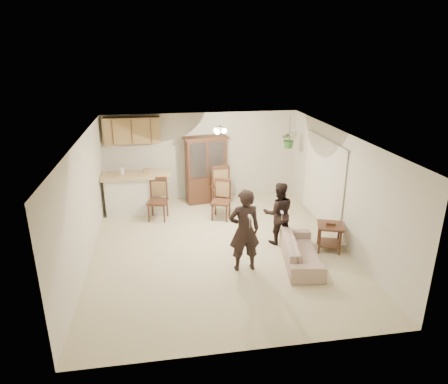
{
  "coord_description": "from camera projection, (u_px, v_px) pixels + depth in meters",
  "views": [
    {
      "loc": [
        -1.15,
        -7.86,
        4.2
      ],
      "look_at": [
        0.18,
        0.4,
        1.16
      ],
      "focal_mm": 32.0,
      "sensor_mm": 36.0,
      "label": 1
    }
  ],
  "objects": [
    {
      "name": "chair_hutch_left",
      "position": [
        221.0,
        208.0,
        10.31
      ],
      "size": [
        0.59,
        0.59,
        1.04
      ],
      "rotation": [
        0.0,
        0.0,
        -0.37
      ],
      "color": "#392315",
      "rests_on": "floor"
    },
    {
      "name": "wall_right",
      "position": [
        340.0,
        188.0,
        8.89
      ],
      "size": [
        0.02,
        6.5,
        2.5
      ],
      "primitive_type": "cube",
      "color": "beige",
      "rests_on": "ground"
    },
    {
      "name": "child",
      "position": [
        278.0,
        215.0,
        8.91
      ],
      "size": [
        0.7,
        0.56,
        1.35
      ],
      "primitive_type": "imported",
      "rotation": [
        0.0,
        0.0,
        3.06
      ],
      "color": "black",
      "rests_on": "floor"
    },
    {
      "name": "ceiling_fixture",
      "position": [
        219.0,
        130.0,
        9.23
      ],
      "size": [
        0.36,
        0.36,
        0.2
      ],
      "primitive_type": null,
      "color": "beige",
      "rests_on": "ceiling"
    },
    {
      "name": "vertical_blinds",
      "position": [
        322.0,
        182.0,
        9.77
      ],
      "size": [
        0.06,
        2.3,
        2.1
      ],
      "primitive_type": null,
      "color": "silver",
      "rests_on": "wall_right"
    },
    {
      "name": "controller_child",
      "position": [
        282.0,
        212.0,
        8.52
      ],
      "size": [
        0.05,
        0.13,
        0.04
      ],
      "primitive_type": "cube",
      "rotation": [
        0.0,
        0.0,
        3.06
      ],
      "color": "white",
      "rests_on": "child"
    },
    {
      "name": "adult",
      "position": [
        244.0,
        228.0,
        7.75
      ],
      "size": [
        0.67,
        0.45,
        1.8
      ],
      "primitive_type": "imported",
      "rotation": [
        0.0,
        0.0,
        3.17
      ],
      "color": "black",
      "rests_on": "floor"
    },
    {
      "name": "china_hutch",
      "position": [
        206.0,
        170.0,
        11.28
      ],
      "size": [
        1.26,
        0.65,
        1.9
      ],
      "rotation": [
        0.0,
        0.0,
        0.16
      ],
      "color": "#392315",
      "rests_on": "floor"
    },
    {
      "name": "controller_adult",
      "position": [
        250.0,
        217.0,
        7.24
      ],
      "size": [
        0.05,
        0.15,
        0.05
      ],
      "primitive_type": "cube",
      "rotation": [
        0.0,
        0.0,
        3.17
      ],
      "color": "white",
      "rests_on": "adult"
    },
    {
      "name": "wall_front",
      "position": [
        253.0,
        277.0,
        5.46
      ],
      "size": [
        5.5,
        0.02,
        2.5
      ],
      "primitive_type": "cube",
      "color": "beige",
      "rests_on": "ground"
    },
    {
      "name": "plant_cord",
      "position": [
        290.0,
        127.0,
        10.73
      ],
      "size": [
        0.01,
        0.01,
        0.65
      ],
      "primitive_type": "cylinder",
      "color": "black",
      "rests_on": "ceiling"
    },
    {
      "name": "hanging_plant",
      "position": [
        289.0,
        139.0,
        10.84
      ],
      "size": [
        0.43,
        0.37,
        0.48
      ],
      "primitive_type": "imported",
      "color": "#245421",
      "rests_on": "ceiling"
    },
    {
      "name": "ceiling",
      "position": [
        218.0,
        137.0,
        8.05
      ],
      "size": [
        5.5,
        6.5,
        0.02
      ],
      "primitive_type": "cube",
      "color": "silver",
      "rests_on": "wall_back"
    },
    {
      "name": "upper_cabinets",
      "position": [
        132.0,
        130.0,
        10.75
      ],
      "size": [
        1.5,
        0.34,
        0.7
      ],
      "primitive_type": "cube",
      "color": "olive",
      "rests_on": "wall_back"
    },
    {
      "name": "breakfast_bar",
      "position": [
        137.0,
        195.0,
        10.64
      ],
      "size": [
        1.6,
        0.55,
        1.0
      ],
      "primitive_type": "cube",
      "color": "silver",
      "rests_on": "floor"
    },
    {
      "name": "floor",
      "position": [
        219.0,
        247.0,
        8.9
      ],
      "size": [
        6.5,
        6.5,
        0.0
      ],
      "primitive_type": "plane",
      "color": "beige",
      "rests_on": "ground"
    },
    {
      "name": "chair_hutch_right",
      "position": [
        219.0,
        192.0,
        11.29
      ],
      "size": [
        0.55,
        0.55,
        1.2
      ],
      "rotation": [
        0.0,
        0.0,
        3.19
      ],
      "color": "#392315",
      "rests_on": "floor"
    },
    {
      "name": "sofa",
      "position": [
        301.0,
        246.0,
        8.17
      ],
      "size": [
        1.04,
        1.97,
        0.73
      ],
      "primitive_type": "imported",
      "rotation": [
        0.0,
        0.0,
        1.4
      ],
      "color": "#C1B19F",
      "rests_on": "floor"
    },
    {
      "name": "bar_top",
      "position": [
        136.0,
        175.0,
        10.45
      ],
      "size": [
        1.75,
        0.7,
        0.08
      ],
      "primitive_type": "cube",
      "color": "tan",
      "rests_on": "breakfast_bar"
    },
    {
      "name": "wall_back",
      "position": [
        202.0,
        156.0,
        11.49
      ],
      "size": [
        5.5,
        0.02,
        2.5
      ],
      "primitive_type": "cube",
      "color": "beige",
      "rests_on": "ground"
    },
    {
      "name": "chair_bar",
      "position": [
        158.0,
        208.0,
        10.27
      ],
      "size": [
        0.57,
        0.57,
        1.09
      ],
      "rotation": [
        0.0,
        0.0,
        -0.22
      ],
      "color": "#392315",
      "rests_on": "floor"
    },
    {
      "name": "side_table",
      "position": [
        329.0,
        237.0,
        8.71
      ],
      "size": [
        0.69,
        0.69,
        0.66
      ],
      "rotation": [
        0.0,
        0.0,
        -0.33
      ],
      "color": "#392315",
      "rests_on": "floor"
    },
    {
      "name": "wall_left",
      "position": [
        84.0,
        203.0,
        8.07
      ],
      "size": [
        0.02,
        6.5,
        2.5
      ],
      "primitive_type": "cube",
      "color": "beige",
      "rests_on": "ground"
    }
  ]
}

